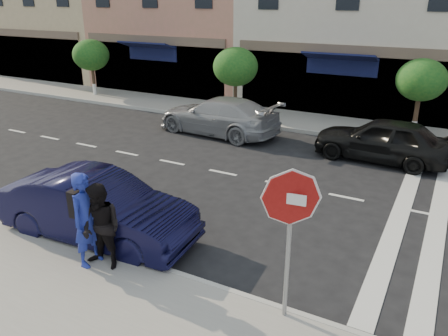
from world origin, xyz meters
TOP-DOWN VIEW (x-y plane):
  - ground at (0.00, 0.00)m, footprint 120.00×120.00m
  - sidewalk_far at (0.00, 11.00)m, footprint 60.00×3.00m
  - street_tree_wa at (-14.00, 10.80)m, footprint 2.00×2.00m
  - street_tree_wb at (-5.00, 10.80)m, footprint 2.10×2.10m
  - street_tree_c at (3.00, 10.80)m, footprint 1.90×1.90m
  - stop_sign at (2.27, -1.67)m, footprint 0.97×0.16m
  - photographer at (-1.86, -2.02)m, footprint 0.48×0.73m
  - walker at (-1.52, -2.00)m, footprint 0.88×0.69m
  - car_near_mid at (-2.60, -1.00)m, footprint 4.86×1.99m
  - car_far_left at (-4.26, 7.79)m, footprint 5.44×2.62m
  - car_far_mid at (2.28, 7.60)m, footprint 4.59×2.03m

SIDE VIEW (x-z plane):
  - ground at x=0.00m, z-range 0.00..0.00m
  - sidewalk_far at x=0.00m, z-range 0.00..0.15m
  - car_far_left at x=-4.26m, z-range 0.00..1.53m
  - car_far_mid at x=2.28m, z-range 0.00..1.54m
  - car_near_mid at x=-2.60m, z-range 0.00..1.57m
  - walker at x=-1.52m, z-range 0.15..1.96m
  - photographer at x=-1.86m, z-range 0.15..2.16m
  - stop_sign at x=2.27m, z-range 0.75..3.50m
  - street_tree_wb at x=-5.00m, z-range 0.78..3.84m
  - street_tree_wa at x=-14.00m, z-range 0.81..3.86m
  - street_tree_c at x=3.00m, z-range 0.84..3.87m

